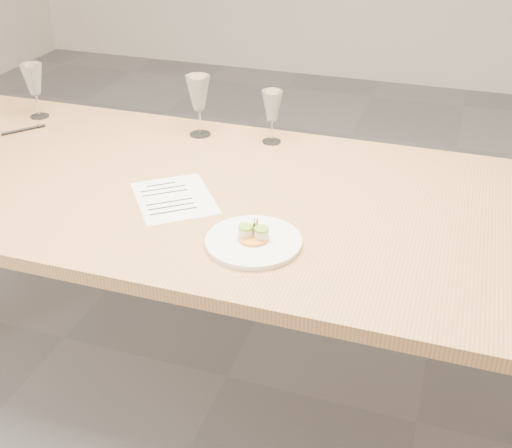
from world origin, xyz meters
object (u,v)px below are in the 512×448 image
(wine_glass_1, at_px, (198,94))
(wine_glass_2, at_px, (272,107))
(dining_table, at_px, (221,210))
(wine_glass_0, at_px, (33,80))
(dinner_plate, at_px, (254,241))
(recipe_sheet, at_px, (174,198))
(ballpoint_pen, at_px, (24,130))

(wine_glass_1, xyz_separation_m, wine_glass_2, (0.26, 0.02, -0.02))
(dining_table, xyz_separation_m, wine_glass_0, (-0.86, 0.34, 0.21))
(dining_table, height_order, wine_glass_0, wine_glass_0)
(dinner_plate, bearing_deg, recipe_sheet, 151.05)
(dinner_plate, height_order, recipe_sheet, dinner_plate)
(wine_glass_0, distance_m, wine_glass_2, 0.90)
(ballpoint_pen, height_order, wine_glass_2, wine_glass_2)
(ballpoint_pen, relative_size, wine_glass_2, 0.71)
(ballpoint_pen, relative_size, wine_glass_0, 0.64)
(dining_table, bearing_deg, wine_glass_2, 84.26)
(dining_table, relative_size, wine_glass_1, 11.30)
(ballpoint_pen, height_order, wine_glass_1, wine_glass_1)
(wine_glass_0, height_order, wine_glass_2, wine_glass_0)
(dinner_plate, height_order, wine_glass_0, wine_glass_0)
(wine_glass_0, bearing_deg, ballpoint_pen, -78.26)
(dining_table, bearing_deg, ballpoint_pen, 166.28)
(recipe_sheet, relative_size, wine_glass_2, 1.88)
(wine_glass_0, relative_size, wine_glass_2, 1.10)
(ballpoint_pen, xyz_separation_m, wine_glass_0, (-0.03, 0.14, 0.14))
(dinner_plate, xyz_separation_m, wine_glass_2, (-0.15, 0.64, 0.12))
(wine_glass_0, distance_m, wine_glass_1, 0.64)
(dinner_plate, bearing_deg, dining_table, 126.45)
(dining_table, distance_m, wine_glass_1, 0.48)
(recipe_sheet, height_order, ballpoint_pen, ballpoint_pen)
(dinner_plate, distance_m, wine_glass_2, 0.67)
(dinner_plate, relative_size, ballpoint_pen, 1.92)
(ballpoint_pen, height_order, wine_glass_0, wine_glass_0)
(wine_glass_1, bearing_deg, ballpoint_pen, -164.63)
(recipe_sheet, height_order, wine_glass_0, wine_glass_0)
(dining_table, distance_m, wine_glass_2, 0.44)
(ballpoint_pen, distance_m, wine_glass_0, 0.20)
(recipe_sheet, xyz_separation_m, ballpoint_pen, (-0.72, 0.29, 0.00))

